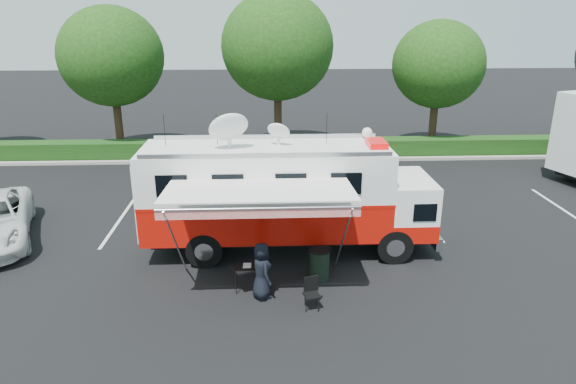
% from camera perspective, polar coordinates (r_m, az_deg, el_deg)
% --- Properties ---
extents(ground_plane, '(120.00, 120.00, 0.00)m').
position_cam_1_polar(ground_plane, '(17.74, 0.07, -6.34)').
color(ground_plane, black).
rests_on(ground_plane, ground).
extents(back_border, '(60.00, 6.14, 8.87)m').
position_cam_1_polar(back_border, '(29.07, 1.16, 14.00)').
color(back_border, '#9E998E').
rests_on(back_border, ground_plane).
extents(stall_lines, '(24.12, 5.50, 0.01)m').
position_cam_1_polar(stall_lines, '(20.47, -1.72, -2.73)').
color(stall_lines, silver).
rests_on(stall_lines, ground_plane).
extents(command_truck, '(9.62, 2.65, 4.62)m').
position_cam_1_polar(command_truck, '(16.98, -0.20, -0.31)').
color(command_truck, black).
rests_on(command_truck, ground_plane).
extents(awning, '(5.25, 2.71, 3.17)m').
position_cam_1_polar(awning, '(14.04, -3.24, -0.28)').
color(awning, white).
rests_on(awning, ground_plane).
extents(person, '(0.81, 0.96, 1.67)m').
position_cam_1_polar(person, '(14.97, -2.90, -11.56)').
color(person, black).
rests_on(person, ground_plane).
extents(folding_table, '(1.08, 0.94, 0.77)m').
position_cam_1_polar(folding_table, '(15.00, -4.38, -8.38)').
color(folding_table, black).
rests_on(folding_table, ground_plane).
extents(folding_chair, '(0.51, 0.53, 0.88)m').
position_cam_1_polar(folding_chair, '(14.27, 2.62, -10.82)').
color(folding_chair, black).
rests_on(folding_chair, ground_plane).
extents(trash_bin, '(0.64, 0.64, 0.96)m').
position_cam_1_polar(trash_bin, '(15.72, 3.52, -7.96)').
color(trash_bin, black).
rests_on(trash_bin, ground_plane).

